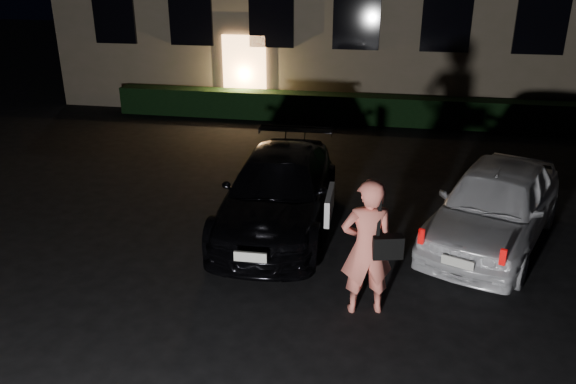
# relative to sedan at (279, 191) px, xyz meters

# --- Properties ---
(ground) EXTENTS (80.00, 80.00, 0.00)m
(ground) POSITION_rel_sedan_xyz_m (0.70, -2.84, -0.67)
(ground) COLOR black
(ground) RESTS_ON ground
(hedge) EXTENTS (15.00, 0.70, 0.85)m
(hedge) POSITION_rel_sedan_xyz_m (0.70, 7.66, -0.25)
(hedge) COLOR black
(hedge) RESTS_ON ground
(sedan) EXTENTS (2.11, 4.77, 1.34)m
(sedan) POSITION_rel_sedan_xyz_m (0.00, 0.00, 0.00)
(sedan) COLOR black
(sedan) RESTS_ON ground
(hatch) EXTENTS (3.11, 4.49, 1.42)m
(hatch) POSITION_rel_sedan_xyz_m (3.81, -0.00, 0.04)
(hatch) COLOR white
(hatch) RESTS_ON ground
(man) EXTENTS (0.90, 0.64, 1.98)m
(man) POSITION_rel_sedan_xyz_m (1.76, -2.56, 0.32)
(man) COLOR #F47867
(man) RESTS_ON ground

